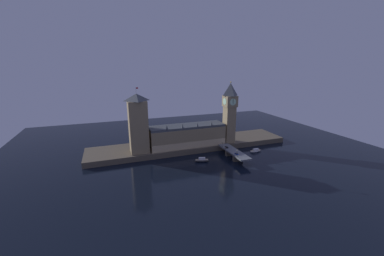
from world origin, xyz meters
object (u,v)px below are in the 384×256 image
Objects in this scene: car_northbound_lead at (227,147)px; pedestrian_far_rail at (226,148)px; boat_downstream at (256,151)px; clock_tower at (230,111)px; boat_upstream at (202,160)px; pedestrian_near_rail at (238,157)px; street_lamp_near at (237,152)px; car_northbound_trail at (237,154)px; street_lamp_far at (222,143)px; pedestrian_mid_walk at (236,148)px; victoria_tower at (138,123)px.

car_northbound_lead is 3.75m from pedestrian_far_rail.
car_northbound_lead is 33.87m from boat_downstream.
clock_tower is 41.51m from car_northbound_lead.
boat_downstream is at bearing 4.65° from boat_upstream.
boat_upstream is 64.29m from boat_downstream.
pedestrian_near_rail reaches higher than car_northbound_lead.
street_lamp_near is (-0.40, -22.69, 3.49)m from pedestrian_far_rail.
car_northbound_trail reaches higher than boat_downstream.
street_lamp_near is 1.13× the size of street_lamp_far.
street_lamp_near reaches higher than street_lamp_far.
pedestrian_mid_walk is 21.68m from street_lamp_near.
street_lamp_near is 0.50× the size of boat_upstream.
street_lamp_far reaches higher than car_northbound_lead.
boat_downstream is at bearing -51.93° from clock_tower.
pedestrian_mid_walk is at bearing -42.20° from car_northbound_lead.
clock_tower is at bearing 71.80° from car_northbound_trail.
clock_tower is at bearing 77.85° from pedestrian_mid_walk.
street_lamp_near is (-0.40, 1.21, 3.60)m from pedestrian_near_rail.
clock_tower is 98.54m from victoria_tower.
pedestrian_far_rail is 22.96m from street_lamp_near.
car_northbound_trail is at bearing 62.81° from street_lamp_near.
boat_upstream is at bearing -163.99° from car_northbound_lead.
boat_downstream is at bearing 32.92° from pedestrian_near_rail.
victoria_tower is at bearing 166.53° from boat_downstream.
pedestrian_far_rail reaches higher than pedestrian_near_rail.
pedestrian_near_rail reaches higher than boat_upstream.
clock_tower is at bearing 71.54° from pedestrian_near_rail.
street_lamp_near is (-2.89, -5.63, 3.82)m from car_northbound_trail.
street_lamp_far is (81.90, -20.53, -23.40)m from victoria_tower.
clock_tower is 4.85× the size of boat_downstream.
clock_tower reaches higher than pedestrian_mid_walk.
street_lamp_near is at bearing 108.26° from pedestrian_near_rail.
clock_tower is 57.44m from street_lamp_near.
pedestrian_far_rail is 0.13× the size of boat_upstream.
boat_upstream is at bearing 149.60° from street_lamp_near.
pedestrian_mid_walk is at bearing 63.42° from pedestrian_near_rail.
victoria_tower reaches higher than boat_downstream.
street_lamp_near is at bearing -118.99° from pedestrian_mid_walk.
clock_tower is 14.03× the size of car_northbound_lead.
boat_downstream is (35.87, 21.75, -10.59)m from street_lamp_near.
car_northbound_trail is 2.36× the size of pedestrian_far_rail.
street_lamp_far is at bearing 24.57° from boat_upstream.
pedestrian_near_rail is at bearing -108.46° from clock_tower.
clock_tower reaches higher than pedestrian_far_rail.
car_northbound_lead is at bearing 48.18° from pedestrian_far_rail.
victoria_tower is 98.64m from street_lamp_near.
pedestrian_near_rail is 1.01× the size of pedestrian_mid_walk.
street_lamp_far reaches higher than pedestrian_near_rail.
clock_tower is 54.38m from car_northbound_trail.
street_lamp_far is at bearing 167.91° from boat_downstream.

